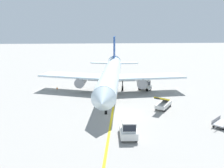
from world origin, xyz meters
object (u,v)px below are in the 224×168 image
object	(u,v)px
pushback_tug	(128,129)
safety_cone_nose_right	(116,95)
belt_loader_forward_hold	(163,104)
safety_cone_nose_left	(57,88)
baggage_cart_loaded	(222,123)
ground_crew_marshaller	(112,97)
airliner	(111,75)
baggage_tug_near_wing	(146,86)

from	to	relation	value
pushback_tug	safety_cone_nose_right	world-z (taller)	pushback_tug
belt_loader_forward_hold	safety_cone_nose_left	size ratio (longest dim) A/B	10.99
baggage_cart_loaded	ground_crew_marshaller	xyz separation A→B (m)	(-13.26, 10.86, 0.44)
airliner	pushback_tug	size ratio (longest dim) A/B	9.59
baggage_tug_near_wing	safety_cone_nose_right	distance (m)	7.16
baggage_cart_loaded	safety_cone_nose_left	world-z (taller)	baggage_cart_loaded
ground_crew_marshaller	baggage_tug_near_wing	bearing A→B (deg)	45.99
ground_crew_marshaller	safety_cone_nose_left	world-z (taller)	ground_crew_marshaller
airliner	ground_crew_marshaller	distance (m)	7.03
airliner	ground_crew_marshaller	bearing A→B (deg)	-92.92
baggage_cart_loaded	ground_crew_marshaller	size ratio (longest dim) A/B	1.97
pushback_tug	safety_cone_nose_left	size ratio (longest dim) A/B	8.37
airliner	belt_loader_forward_hold	distance (m)	12.72
airliner	pushback_tug	world-z (taller)	airliner
pushback_tug	baggage_cart_loaded	xyz separation A→B (m)	(12.33, 2.25, -0.53)
airliner	baggage_cart_loaded	xyz separation A→B (m)	(12.92, -17.42, -2.95)
belt_loader_forward_hold	baggage_cart_loaded	distance (m)	9.25
baggage_cart_loaded	safety_cone_nose_left	size ratio (longest dim) A/B	7.61
belt_loader_forward_hold	baggage_cart_loaded	size ratio (longest dim) A/B	1.44
belt_loader_forward_hold	baggage_cart_loaded	xyz separation A→B (m)	(5.52, -7.42, -0.31)
pushback_tug	belt_loader_forward_hold	size ratio (longest dim) A/B	0.76
ground_crew_marshaller	safety_cone_nose_right	bearing A→B (deg)	73.87
ground_crew_marshaller	safety_cone_nose_left	xyz separation A→B (m)	(-10.45, 9.99, -0.69)
pushback_tug	ground_crew_marshaller	size ratio (longest dim) A/B	2.17
baggage_tug_near_wing	baggage_cart_loaded	size ratio (longest dim) A/B	0.79
airliner	ground_crew_marshaller	xyz separation A→B (m)	(-0.33, -6.56, -2.51)
baggage_tug_near_wing	belt_loader_forward_hold	xyz separation A→B (m)	(0.45, -10.99, -0.15)
safety_cone_nose_left	baggage_tug_near_wing	bearing A→B (deg)	-7.81
baggage_cart_loaded	ground_crew_marshaller	bearing A→B (deg)	140.68
belt_loader_forward_hold	airliner	bearing A→B (deg)	126.52
airliner	baggage_cart_loaded	distance (m)	21.89
baggage_tug_near_wing	belt_loader_forward_hold	bearing A→B (deg)	-87.67
airliner	baggage_cart_loaded	world-z (taller)	airliner
airliner	belt_loader_forward_hold	bearing A→B (deg)	-53.48
pushback_tug	safety_cone_nose_left	bearing A→B (deg)	116.22
safety_cone_nose_left	safety_cone_nose_right	world-z (taller)	same
baggage_cart_loaded	airliner	bearing A→B (deg)	126.57
baggage_tug_near_wing	belt_loader_forward_hold	world-z (taller)	belt_loader_forward_hold
pushback_tug	ground_crew_marshaller	xyz separation A→B (m)	(-0.92, 13.11, -0.08)
belt_loader_forward_hold	safety_cone_nose_right	xyz separation A→B (m)	(-6.60, 7.40, -0.56)
pushback_tug	airliner	bearing A→B (deg)	91.72
airliner	pushback_tug	bearing A→B (deg)	-88.28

